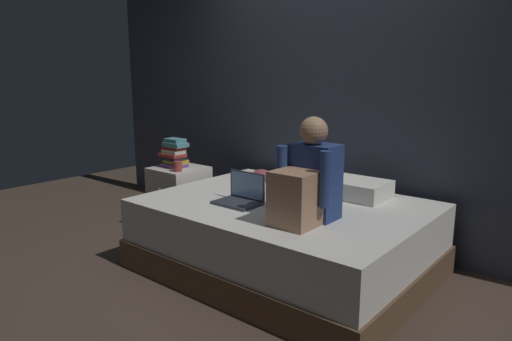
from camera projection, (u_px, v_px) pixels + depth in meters
name	position (u px, v px, depth m)	size (l,w,h in m)	color
ground_plane	(238.00, 275.00, 3.33)	(8.00, 8.00, 0.00)	#47382D
wall_back	(329.00, 85.00, 3.95)	(5.60, 0.10, 2.70)	#383D4C
bed	(285.00, 236.00, 3.37)	(2.00, 1.50, 0.53)	brown
nightstand	(180.00, 199.00, 4.26)	(0.44, 0.46, 0.60)	beige
person_sitting	(307.00, 182.00, 2.84)	(0.39, 0.44, 0.65)	navy
laptop	(241.00, 196.00, 3.27)	(0.32, 0.23, 0.22)	#333842
pillow	(350.00, 188.00, 3.47)	(0.56, 0.36, 0.13)	silver
book_stack	(174.00, 154.00, 4.18)	(0.24, 0.18, 0.27)	#703D84
mug	(178.00, 166.00, 4.02)	(0.08, 0.08, 0.09)	#933833
clothes_pile	(259.00, 175.00, 3.97)	(0.22, 0.19, 0.10)	gray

